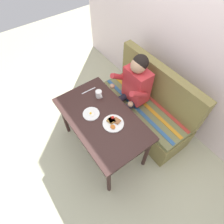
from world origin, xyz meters
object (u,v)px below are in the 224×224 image
plate_breakfast (113,123)px  knife (89,91)px  table (102,121)px  coffee_mug (99,94)px  person (132,88)px  plate_eggs (91,114)px  couch (146,108)px

plate_breakfast → knife: 0.60m
table → coffee_mug: coffee_mug is taller
table → knife: knife is taller
plate_breakfast → person: bearing=118.9°
plate_eggs → knife: size_ratio=1.00×
couch → knife: (-0.45, -0.66, 0.40)m
plate_breakfast → knife: (-0.60, 0.04, -0.01)m
plate_breakfast → knife: size_ratio=1.21×
person → plate_breakfast: bearing=-61.1°
table → couch: size_ratio=0.83×
table → coffee_mug: 0.35m
person → plate_breakfast: (0.29, -0.53, 0.00)m
plate_breakfast → plate_eggs: size_ratio=1.22×
couch → coffee_mug: 0.81m
couch → person: size_ratio=1.19×
person → knife: person is taller
plate_breakfast → coffee_mug: size_ratio=2.05×
table → plate_eggs: bearing=-147.2°
couch → person: 0.47m
knife → couch: bearing=57.1°
table → knife: bearing=167.1°
person → knife: bearing=-122.1°
couch → coffee_mug: (-0.29, -0.61, 0.45)m
couch → knife: size_ratio=7.20×
knife → coffee_mug: bearing=19.2°
table → person: bearing=104.1°
person → coffee_mug: (-0.14, -0.43, 0.04)m
couch → knife: couch is taller
person → coffee_mug: person is taller
plate_breakfast → plate_eggs: 0.29m
plate_breakfast → knife: plate_breakfast is taller
plate_breakfast → table: bearing=-157.1°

